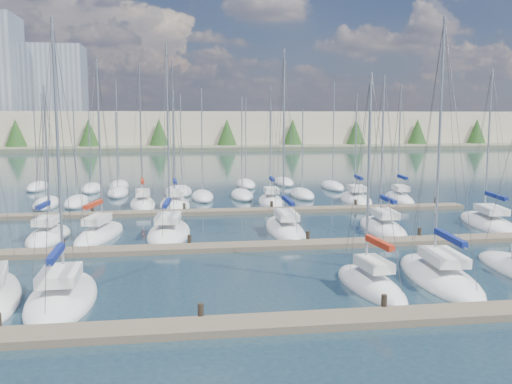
{
  "coord_description": "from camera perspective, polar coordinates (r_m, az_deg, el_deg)",
  "views": [
    {
      "loc": [
        -5.11,
        -20.06,
        8.56
      ],
      "look_at": [
        0.0,
        14.0,
        4.0
      ],
      "focal_mm": 40.0,
      "sensor_mm": 36.0,
      "label": 1
    }
  ],
  "objects": [
    {
      "name": "shoreline",
      "position": [
        170.03,
        -11.38,
        7.02
      ],
      "size": [
        400.0,
        60.0,
        38.0
      ],
      "color": "#666B51",
      "rests_on": "ground"
    },
    {
      "name": "sailboat_c",
      "position": [
        28.56,
        -18.82,
        -9.94
      ],
      "size": [
        3.24,
        8.33,
        13.75
      ],
      "rotation": [
        0.0,
        0.0,
        0.02
      ],
      "color": "white",
      "rests_on": "ground"
    },
    {
      "name": "dock_mid",
      "position": [
        37.39,
        -0.46,
        -5.45
      ],
      "size": [
        44.0,
        1.93,
        1.1
      ],
      "color": "#6B5E4C",
      "rests_on": "ground"
    },
    {
      "name": "sailboat_o",
      "position": [
        55.47,
        -8.12,
        -1.21
      ],
      "size": [
        3.08,
        7.89,
        14.61
      ],
      "rotation": [
        0.0,
        0.0,
        0.03
      ],
      "color": "white",
      "rests_on": "ground"
    },
    {
      "name": "sailboat_i",
      "position": [
        42.44,
        -15.38,
        -4.1
      ],
      "size": [
        4.03,
        8.41,
        13.33
      ],
      "rotation": [
        0.0,
        0.0,
        -0.22
      ],
      "color": "white",
      "rests_on": "ground"
    },
    {
      "name": "sailboat_m",
      "position": [
        48.85,
        22.2,
        -2.91
      ],
      "size": [
        4.29,
        9.77,
        13.02
      ],
      "rotation": [
        0.0,
        0.0,
        -0.15
      ],
      "color": "white",
      "rests_on": "ground"
    },
    {
      "name": "sailboat_r",
      "position": [
        60.41,
        14.13,
        -0.65
      ],
      "size": [
        3.11,
        7.82,
        12.63
      ],
      "rotation": [
        0.0,
        0.0,
        -0.12
      ],
      "color": "white",
      "rests_on": "ground"
    },
    {
      "name": "sailboat_l",
      "position": [
        44.37,
        12.55,
        -3.53
      ],
      "size": [
        3.15,
        8.29,
        12.41
      ],
      "rotation": [
        0.0,
        0.0,
        -0.06
      ],
      "color": "white",
      "rests_on": "ground"
    },
    {
      "name": "distant_boats",
      "position": [
        64.36,
        -7.78,
        0.09
      ],
      "size": [
        36.93,
        20.75,
        13.3
      ],
      "color": "#9EA0A5",
      "rests_on": "ground"
    },
    {
      "name": "sailboat_h",
      "position": [
        42.95,
        -20.05,
        -4.17
      ],
      "size": [
        3.11,
        6.83,
        11.46
      ],
      "rotation": [
        0.0,
        0.0,
        -0.09
      ],
      "color": "white",
      "rests_on": "ground"
    },
    {
      "name": "sailboat_k",
      "position": [
        42.86,
        2.93,
        -3.73
      ],
      "size": [
        2.79,
        9.56,
        14.29
      ],
      "rotation": [
        0.0,
        0.0,
        -0.02
      ],
      "color": "white",
      "rests_on": "ground"
    },
    {
      "name": "sailboat_j",
      "position": [
        42.05,
        -8.7,
        -4.04
      ],
      "size": [
        3.85,
        8.92,
        14.44
      ],
      "rotation": [
        0.0,
        0.0,
        -0.1
      ],
      "color": "white",
      "rests_on": "ground"
    },
    {
      "name": "dock_near",
      "position": [
        24.16,
        4.33,
        -12.84
      ],
      "size": [
        44.0,
        1.93,
        1.1
      ],
      "color": "#6B5E4C",
      "rests_on": "ground"
    },
    {
      "name": "sailboat_p",
      "position": [
        56.82,
        1.5,
        -0.93
      ],
      "size": [
        2.9,
        7.31,
        12.35
      ],
      "rotation": [
        0.0,
        0.0,
        -0.07
      ],
      "color": "white",
      "rests_on": "ground"
    },
    {
      "name": "sailboat_e",
      "position": [
        31.92,
        17.85,
        -8.05
      ],
      "size": [
        3.69,
        9.37,
        14.4
      ],
      "rotation": [
        0.0,
        0.0,
        -0.08
      ],
      "color": "white",
      "rests_on": "ground"
    },
    {
      "name": "sailboat_d",
      "position": [
        29.5,
        11.38,
        -9.09
      ],
      "size": [
        2.71,
        6.97,
        11.48
      ],
      "rotation": [
        0.0,
        0.0,
        0.09
      ],
      "color": "white",
      "rests_on": "ground"
    },
    {
      "name": "ground",
      "position": [
        80.67,
        -4.86,
        1.42
      ],
      "size": [
        400.0,
        400.0,
        0.0
      ],
      "primitive_type": "plane",
      "color": "#203641",
      "rests_on": "ground"
    },
    {
      "name": "sailboat_n",
      "position": [
        56.16,
        -11.26,
        -1.17
      ],
      "size": [
        2.95,
        8.13,
        14.41
      ],
      "rotation": [
        0.0,
        0.0,
        0.07
      ],
      "color": "white",
      "rests_on": "ground"
    },
    {
      "name": "sailboat_q",
      "position": [
        59.26,
        9.96,
        -0.71
      ],
      "size": [
        3.67,
        8.24,
        11.66
      ],
      "rotation": [
        0.0,
        0.0,
        -0.11
      ],
      "color": "white",
      "rests_on": "ground"
    },
    {
      "name": "dock_far",
      "position": [
        51.03,
        -2.67,
        -1.95
      ],
      "size": [
        44.0,
        1.93,
        1.1
      ],
      "color": "#6B5E4C",
      "rests_on": "ground"
    }
  ]
}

